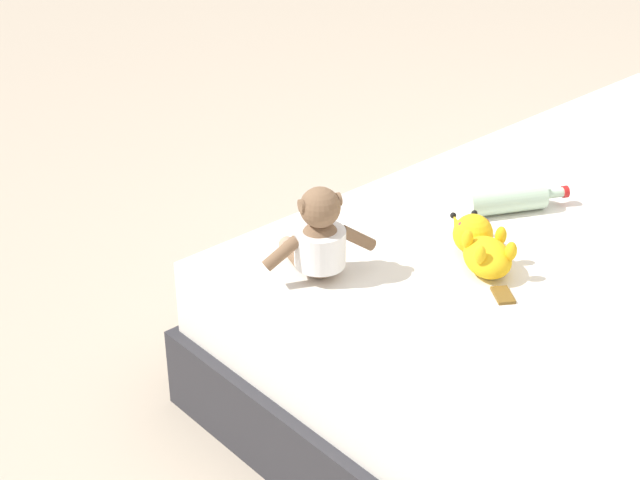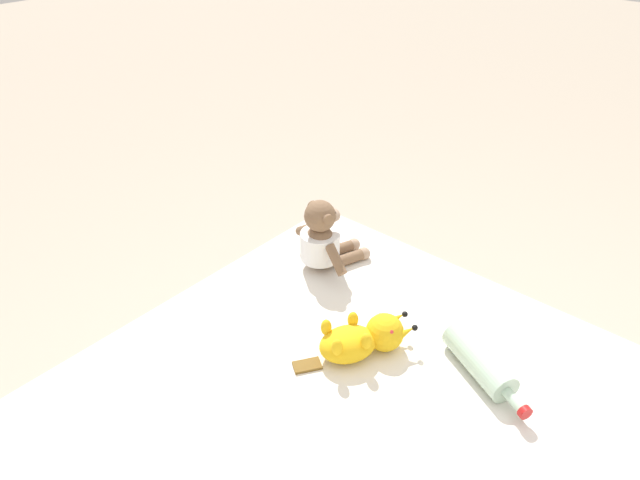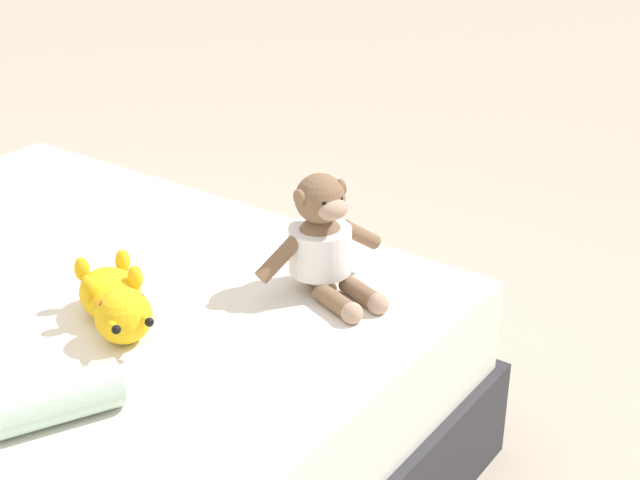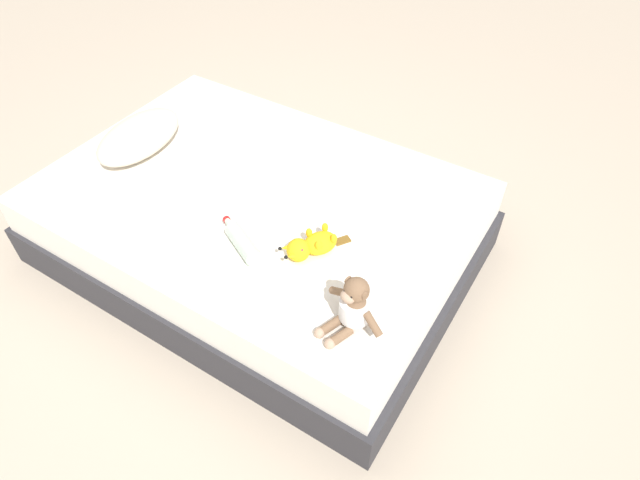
# 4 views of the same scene
# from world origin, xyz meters

# --- Properties ---
(plush_monkey) EXTENTS (0.25, 0.28, 0.24)m
(plush_monkey) POSITION_xyz_m (-0.43, -0.78, 0.52)
(plush_monkey) COLOR brown
(plush_monkey) RESTS_ON bed
(plush_yellow_creature) EXTENTS (0.31, 0.21, 0.10)m
(plush_yellow_creature) POSITION_xyz_m (-0.20, -0.45, 0.47)
(plush_yellow_creature) COLOR yellow
(plush_yellow_creature) RESTS_ON bed
(glass_bottle) EXTENTS (0.18, 0.28, 0.08)m
(glass_bottle) POSITION_xyz_m (-0.33, -0.19, 0.46)
(glass_bottle) COLOR #B2D1B7
(glass_bottle) RESTS_ON bed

